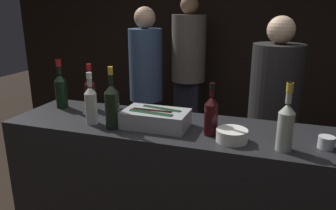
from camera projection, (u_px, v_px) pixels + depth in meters
name	position (u px, v px, depth m)	size (l,w,h in m)	color
wall_back_chalkboard	(229.00, 32.00, 4.14)	(6.40, 0.06, 2.80)	black
bar_counter	(167.00, 195.00, 2.18)	(2.03, 0.58, 1.00)	black
ice_bin_with_bottles	(156.00, 118.00, 1.99)	(0.39, 0.23, 0.11)	#9EA0A5
bowl_white	(232.00, 135.00, 1.78)	(0.17, 0.17, 0.07)	silver
wine_glass	(113.00, 93.00, 2.35)	(0.08, 0.08, 0.15)	silver
candle_votive	(326.00, 142.00, 1.69)	(0.08, 0.08, 0.06)	silver
red_wine_bottle_tall	(90.00, 91.00, 2.31)	(0.07, 0.07, 0.33)	#380F0F
champagne_bottle	(112.00, 105.00, 1.94)	(0.09, 0.09, 0.37)	black
red_wine_bottle_burgundy	(61.00, 89.00, 2.35)	(0.08, 0.08, 0.35)	black
rose_wine_bottle	(286.00, 124.00, 1.64)	(0.08, 0.08, 0.35)	#9EA899
white_wine_bottle	(91.00, 103.00, 2.02)	(0.08, 0.08, 0.33)	#B2B7AD
red_wine_bottle_black_foil	(211.00, 115.00, 1.85)	(0.08, 0.08, 0.30)	black
person_in_hoodie	(188.00, 67.00, 3.90)	(0.40, 0.40, 1.83)	black
person_blond_tee	(273.00, 110.00, 2.64)	(0.40, 0.40, 1.64)	black
person_grey_polo	(146.00, 83.00, 3.36)	(0.34, 0.34, 1.71)	black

